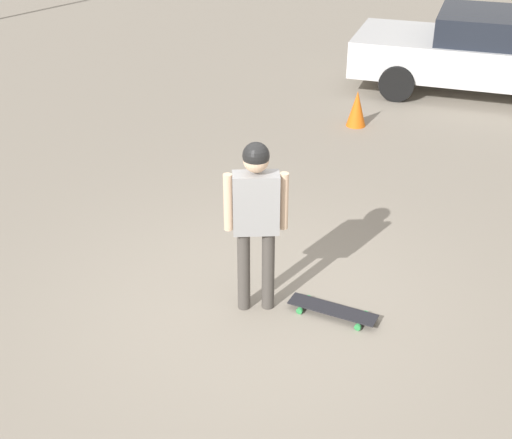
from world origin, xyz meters
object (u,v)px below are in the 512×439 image
at_px(traffic_cone, 357,109).
at_px(skateboard, 333,310).
at_px(person, 256,209).
at_px(car_parked_near, 492,52).

bearing_deg(traffic_cone, skateboard, 58.70).
height_order(person, skateboard, person).
xyz_separation_m(car_parked_near, traffic_cone, (2.95, 0.57, -0.45)).
height_order(person, car_parked_near, person).
distance_m(person, traffic_cone, 5.20).
bearing_deg(person, skateboard, -13.39).
bearing_deg(traffic_cone, person, 50.26).
relative_size(person, traffic_cone, 3.08).
height_order(skateboard, car_parked_near, car_parked_near).
distance_m(person, car_parked_near, 7.71).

